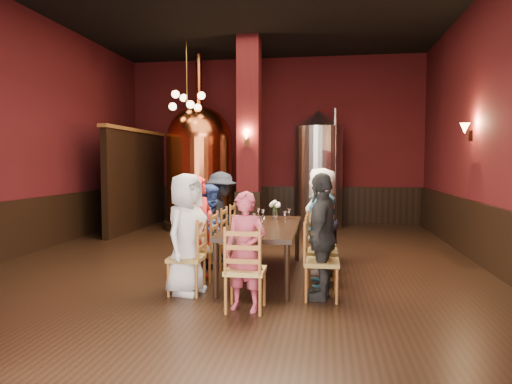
# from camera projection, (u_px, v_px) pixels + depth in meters

# --- Properties ---
(room) EXTENTS (10.00, 10.02, 4.50)m
(room) POSITION_uv_depth(u_px,v_px,m) (239.00, 127.00, 7.62)
(room) COLOR black
(room) RESTS_ON ground
(wainscot_right) EXTENTS (0.08, 9.90, 1.00)m
(wainscot_right) POSITION_uv_depth(u_px,v_px,m) (487.00, 237.00, 7.13)
(wainscot_right) COLOR black
(wainscot_right) RESTS_ON ground
(wainscot_back) EXTENTS (7.90, 0.08, 1.00)m
(wainscot_back) POSITION_uv_depth(u_px,v_px,m) (273.00, 204.00, 12.63)
(wainscot_back) COLOR black
(wainscot_back) RESTS_ON ground
(wainscot_left) EXTENTS (0.08, 9.90, 1.00)m
(wainscot_left) POSITION_uv_depth(u_px,v_px,m) (27.00, 226.00, 8.34)
(wainscot_left) COLOR black
(wainscot_left) RESTS_ON ground
(column) EXTENTS (0.58, 0.58, 4.50)m
(column) POSITION_uv_depth(u_px,v_px,m) (249.00, 137.00, 10.43)
(column) COLOR #450E13
(column) RESTS_ON ground
(partition) EXTENTS (0.22, 3.50, 2.40)m
(partition) POSITION_uv_depth(u_px,v_px,m) (137.00, 181.00, 11.33)
(partition) COLOR black
(partition) RESTS_ON ground
(pendant_cluster) EXTENTS (0.90, 0.90, 1.70)m
(pendant_cluster) POSITION_uv_depth(u_px,v_px,m) (187.00, 101.00, 10.70)
(pendant_cluster) COLOR #A57226
(pendant_cluster) RESTS_ON room
(sconce_wall) EXTENTS (0.20, 0.20, 0.36)m
(sconce_wall) POSITION_uv_depth(u_px,v_px,m) (471.00, 131.00, 7.82)
(sconce_wall) COLOR black
(sconce_wall) RESTS_ON room
(sconce_column) EXTENTS (0.20, 0.20, 0.36)m
(sconce_column) POSITION_uv_depth(u_px,v_px,m) (247.00, 138.00, 10.13)
(sconce_column) COLOR black
(sconce_column) RESTS_ON column
(dining_table) EXTENTS (1.02, 2.41, 0.75)m
(dining_table) POSITION_uv_depth(u_px,v_px,m) (263.00, 230.00, 6.64)
(dining_table) COLOR black
(dining_table) RESTS_ON ground
(chair_0) EXTENTS (0.46, 0.46, 0.92)m
(chair_0) POSITION_uv_depth(u_px,v_px,m) (187.00, 258.00, 5.79)
(chair_0) COLOR #976026
(chair_0) RESTS_ON ground
(person_0) EXTENTS (0.65, 0.84, 1.53)m
(person_0) POSITION_uv_depth(u_px,v_px,m) (186.00, 234.00, 5.77)
(person_0) COLOR silver
(person_0) RESTS_ON ground
(chair_1) EXTENTS (0.46, 0.46, 0.92)m
(chair_1) POSITION_uv_depth(u_px,v_px,m) (200.00, 248.00, 6.45)
(chair_1) COLOR #976026
(chair_1) RESTS_ON ground
(person_1) EXTENTS (0.49, 0.61, 1.47)m
(person_1) POSITION_uv_depth(u_px,v_px,m) (200.00, 228.00, 6.43)
(person_1) COLOR red
(person_1) RESTS_ON ground
(chair_2) EXTENTS (0.46, 0.46, 0.92)m
(chair_2) POSITION_uv_depth(u_px,v_px,m) (211.00, 240.00, 7.10)
(chair_2) COLOR #976026
(chair_2) RESTS_ON ground
(person_2) EXTENTS (0.47, 0.70, 1.33)m
(person_2) POSITION_uv_depth(u_px,v_px,m) (211.00, 227.00, 7.09)
(person_2) COLOR navy
(person_2) RESTS_ON ground
(chair_3) EXTENTS (0.46, 0.46, 0.92)m
(chair_3) POSITION_uv_depth(u_px,v_px,m) (221.00, 233.00, 7.76)
(chair_3) COLOR #976026
(chair_3) RESTS_ON ground
(person_3) EXTENTS (0.69, 1.04, 1.51)m
(person_3) POSITION_uv_depth(u_px,v_px,m) (221.00, 216.00, 7.74)
(person_3) COLOR black
(person_3) RESTS_ON ground
(chair_4) EXTENTS (0.46, 0.46, 0.92)m
(chair_4) POSITION_uv_depth(u_px,v_px,m) (322.00, 262.00, 5.55)
(chair_4) COLOR #976026
(chair_4) RESTS_ON ground
(person_4) EXTENTS (0.51, 0.95, 1.54)m
(person_4) POSITION_uv_depth(u_px,v_px,m) (322.00, 236.00, 5.53)
(person_4) COLOR black
(person_4) RESTS_ON ground
(chair_5) EXTENTS (0.46, 0.46, 0.92)m
(chair_5) POSITION_uv_depth(u_px,v_px,m) (322.00, 251.00, 6.21)
(chair_5) COLOR #976026
(chair_5) RESTS_ON ground
(person_5) EXTENTS (0.44, 1.20, 1.27)m
(person_5) POSITION_uv_depth(u_px,v_px,m) (322.00, 238.00, 6.20)
(person_5) COLOR teal
(person_5) RESTS_ON ground
(chair_6) EXTENTS (0.46, 0.46, 0.92)m
(chair_6) POSITION_uv_depth(u_px,v_px,m) (322.00, 243.00, 6.86)
(chair_6) COLOR #976026
(chair_6) RESTS_ON ground
(person_6) EXTENTS (0.64, 0.85, 1.58)m
(person_6) POSITION_uv_depth(u_px,v_px,m) (322.00, 221.00, 6.84)
(person_6) COLOR silver
(person_6) RESTS_ON ground
(chair_7) EXTENTS (0.46, 0.46, 0.92)m
(chair_7) POSITION_uv_depth(u_px,v_px,m) (322.00, 235.00, 7.52)
(chair_7) COLOR #976026
(chair_7) RESTS_ON ground
(person_7) EXTENTS (0.54, 0.77, 1.43)m
(person_7) POSITION_uv_depth(u_px,v_px,m) (322.00, 220.00, 7.50)
(person_7) COLOR #1C2239
(person_7) RESTS_ON ground
(chair_8) EXTENTS (0.46, 0.46, 0.92)m
(chair_8) POSITION_uv_depth(u_px,v_px,m) (245.00, 270.00, 5.12)
(chair_8) COLOR #976026
(chair_8) RESTS_ON ground
(person_8) EXTENTS (0.55, 0.43, 1.35)m
(person_8) POSITION_uv_depth(u_px,v_px,m) (245.00, 251.00, 5.11)
(person_8) COLOR #9B3346
(person_8) RESTS_ON ground
(copper_kettle) EXTENTS (1.84, 1.84, 4.33)m
(copper_kettle) POSITION_uv_depth(u_px,v_px,m) (200.00, 166.00, 11.45)
(copper_kettle) COLOR black
(copper_kettle) RESTS_ON ground
(steel_vessel) EXTENTS (1.26, 1.26, 2.97)m
(steel_vessel) POSITION_uv_depth(u_px,v_px,m) (318.00, 169.00, 11.59)
(steel_vessel) COLOR #B2B2B7
(steel_vessel) RESTS_ON ground
(rose_vase) EXTENTS (0.18, 0.18, 0.31)m
(rose_vase) POSITION_uv_depth(u_px,v_px,m) (275.00, 207.00, 7.36)
(rose_vase) COLOR white
(rose_vase) RESTS_ON dining_table
(wine_glass_0) EXTENTS (0.07, 0.07, 0.17)m
(wine_glass_0) POSITION_uv_depth(u_px,v_px,m) (258.00, 213.00, 7.44)
(wine_glass_0) COLOR white
(wine_glass_0) RESTS_ON dining_table
(wine_glass_1) EXTENTS (0.07, 0.07, 0.17)m
(wine_glass_1) POSITION_uv_depth(u_px,v_px,m) (261.00, 227.00, 5.89)
(wine_glass_1) COLOR white
(wine_glass_1) RESTS_ON dining_table
(wine_glass_2) EXTENTS (0.07, 0.07, 0.17)m
(wine_glass_2) POSITION_uv_depth(u_px,v_px,m) (285.00, 217.00, 6.98)
(wine_glass_2) COLOR white
(wine_glass_2) RESTS_ON dining_table
(wine_glass_3) EXTENTS (0.07, 0.07, 0.17)m
(wine_glass_3) POSITION_uv_depth(u_px,v_px,m) (264.00, 223.00, 6.27)
(wine_glass_3) COLOR white
(wine_glass_3) RESTS_ON dining_table
(wine_glass_4) EXTENTS (0.07, 0.07, 0.17)m
(wine_glass_4) POSITION_uv_depth(u_px,v_px,m) (289.00, 214.00, 7.37)
(wine_glass_4) COLOR white
(wine_glass_4) RESTS_ON dining_table
(wine_glass_5) EXTENTS (0.07, 0.07, 0.17)m
(wine_glass_5) POSITION_uv_depth(u_px,v_px,m) (263.00, 215.00, 7.25)
(wine_glass_5) COLOR white
(wine_glass_5) RESTS_ON dining_table
(wine_glass_6) EXTENTS (0.07, 0.07, 0.17)m
(wine_glass_6) POSITION_uv_depth(u_px,v_px,m) (254.00, 219.00, 6.64)
(wine_glass_6) COLOR white
(wine_glass_6) RESTS_ON dining_table
(wine_glass_7) EXTENTS (0.07, 0.07, 0.17)m
(wine_glass_7) POSITION_uv_depth(u_px,v_px,m) (236.00, 228.00, 5.74)
(wine_glass_7) COLOR white
(wine_glass_7) RESTS_ON dining_table
(wine_glass_8) EXTENTS (0.07, 0.07, 0.17)m
(wine_glass_8) POSITION_uv_depth(u_px,v_px,m) (247.00, 229.00, 5.74)
(wine_glass_8) COLOR white
(wine_glass_8) RESTS_ON dining_table
(wine_glass_9) EXTENTS (0.07, 0.07, 0.17)m
(wine_glass_9) POSITION_uv_depth(u_px,v_px,m) (261.00, 223.00, 6.30)
(wine_glass_9) COLOR white
(wine_glass_9) RESTS_ON dining_table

